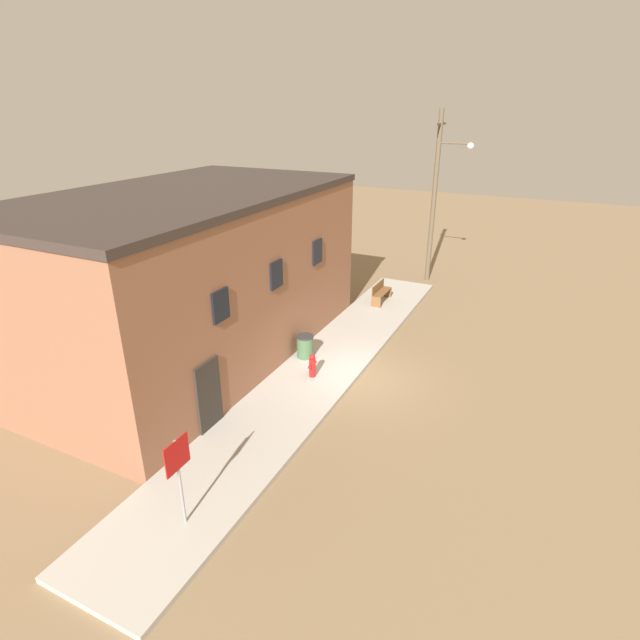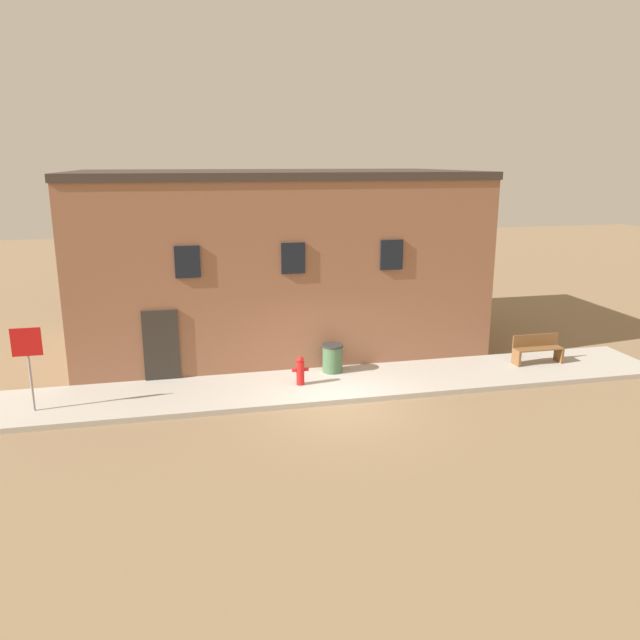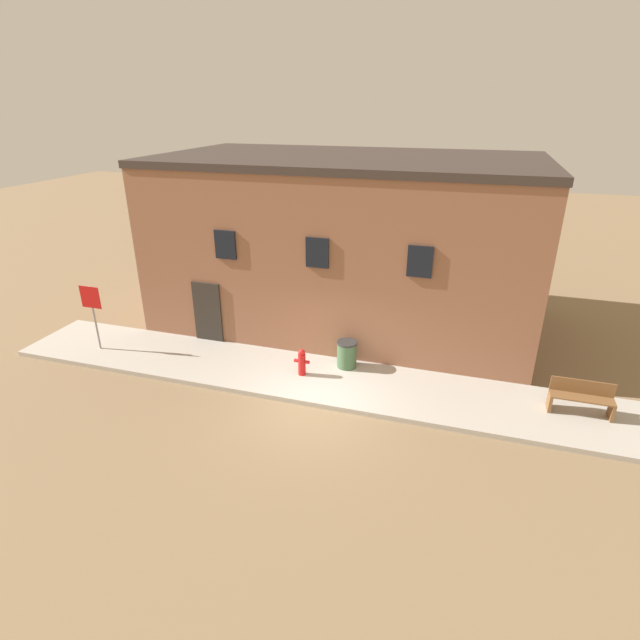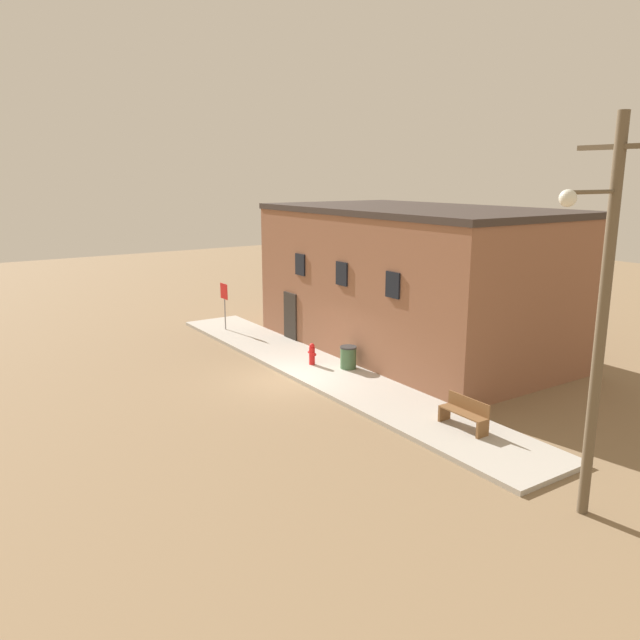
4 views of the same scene
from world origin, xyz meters
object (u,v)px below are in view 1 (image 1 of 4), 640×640
stop_sign (178,466)px  bench (381,293)px  fire_hydrant (312,365)px  trash_bin (305,346)px  utility_pole (437,193)px

stop_sign → bench: stop_sign is taller
fire_hydrant → trash_bin: (1.15, 0.87, 0.01)m
bench → fire_hydrant: bearing=-177.9°
bench → stop_sign: bearing=-177.5°
bench → trash_bin: size_ratio=1.84×
trash_bin → utility_pole: size_ratio=0.10×
fire_hydrant → trash_bin: bearing=37.2°
trash_bin → utility_pole: 11.75m
bench → trash_bin: 6.45m
stop_sign → bench: size_ratio=1.40×
fire_hydrant → utility_pole: (12.07, -0.87, 3.98)m
fire_hydrant → stop_sign: size_ratio=0.38×
utility_pole → stop_sign: bearing=178.5°
bench → utility_pole: utility_pole is taller
stop_sign → trash_bin: stop_sign is taller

